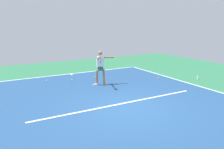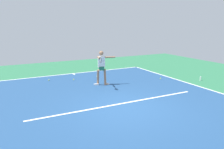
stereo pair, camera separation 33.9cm
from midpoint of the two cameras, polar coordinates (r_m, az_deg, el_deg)
The scene contains 12 objects.
ground_plane at distance 8.47m, azimuth 2.84°, elevation -8.32°, with size 22.74×22.74×0.00m, color #2D754C.
court_surface at distance 8.47m, azimuth 2.84°, elevation -8.31°, with size 9.44×13.10×0.00m, color navy.
court_line_baseline_near at distance 14.17m, azimuth -11.18°, elevation 0.18°, with size 9.44×0.10×0.01m, color white.
court_line_sideline_left at distance 11.52m, azimuth 23.01°, elevation -3.57°, with size 0.10×13.10×0.01m, color white.
court_line_service at distance 8.83m, azimuth 1.28°, elevation -7.39°, with size 7.08×0.10×0.01m, color white.
court_line_centre_mark at distance 13.99m, azimuth -10.92°, elevation 0.02°, with size 0.10×0.30×0.01m, color white.
tennis_player at distance 11.18m, azimuth -3.79°, elevation 2.23°, with size 1.14×1.16×1.74m.
tennis_ball_near_player at distance 12.51m, azimuth -10.89°, elevation -1.36°, with size 0.07×0.07×0.07m, color #C6E53D.
tennis_ball_far_corner at distance 12.94m, azimuth 10.88°, elevation -0.89°, with size 0.07×0.07×0.07m, color #C6E53D.
tennis_ball_near_service_line at distance 12.69m, azimuth -16.94°, elevation -1.49°, with size 0.07×0.07×0.07m, color #C6E53D.
tennis_ball_by_baseline at distance 13.10m, azimuth -5.04°, elevation -0.54°, with size 0.07×0.07×0.07m, color yellow.
water_bottle at distance 13.26m, azimuth 20.16°, elevation -0.78°, with size 0.07×0.07×0.22m, color white.
Camera 1 is at (4.35, 6.61, 3.06)m, focal length 36.15 mm.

